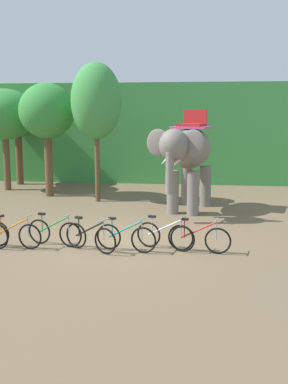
# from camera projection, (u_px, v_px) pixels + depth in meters

# --- Properties ---
(ground_plane) EXTENTS (80.00, 80.00, 0.00)m
(ground_plane) POSITION_uv_depth(u_px,v_px,m) (118.00, 242.00, 13.50)
(ground_plane) COLOR brown
(foliage_hedge) EXTENTS (36.00, 6.00, 5.20)m
(foliage_hedge) POSITION_uv_depth(u_px,v_px,m) (162.00, 132.00, 26.93)
(foliage_hedge) COLOR #3D8E42
(foliage_hedge) RESTS_ON ground
(tree_left) EXTENTS (2.65, 2.65, 4.56)m
(tree_left) POSITION_uv_depth(u_px,v_px,m) (17.00, 116.00, 23.79)
(tree_left) COLOR brown
(tree_left) RESTS_ON ground
(tree_far_left) EXTENTS (2.98, 2.98, 4.80)m
(tree_far_left) POSITION_uv_depth(u_px,v_px,m) (4.00, 115.00, 21.98)
(tree_far_left) COLOR brown
(tree_far_left) RESTS_ON ground
(tree_center_right) EXTENTS (2.42, 2.42, 4.96)m
(tree_center_right) POSITION_uv_depth(u_px,v_px,m) (47.00, 112.00, 20.30)
(tree_center_right) COLOR brown
(tree_center_right) RESTS_ON ground
(tree_far_right) EXTENTS (2.07, 2.07, 5.70)m
(tree_far_right) POSITION_uv_depth(u_px,v_px,m) (96.00, 102.00, 18.99)
(tree_far_right) COLOR brown
(tree_far_right) RESTS_ON ground
(elephant) EXTENTS (2.53, 4.25, 3.78)m
(elephant) POSITION_uv_depth(u_px,v_px,m) (188.00, 153.00, 17.32)
(elephant) COLOR slate
(elephant) RESTS_ON ground
(bike_orange) EXTENTS (1.69, 0.52, 0.92)m
(bike_orange) POSITION_uv_depth(u_px,v_px,m) (14.00, 234.00, 12.83)
(bike_orange) COLOR black
(bike_orange) RESTS_ON ground
(bike_green) EXTENTS (1.67, 0.59, 0.92)m
(bike_green) POSITION_uv_depth(u_px,v_px,m) (55.00, 232.00, 13.05)
(bike_green) COLOR black
(bike_green) RESTS_ON ground
(bike_black) EXTENTS (1.56, 0.83, 0.92)m
(bike_black) POSITION_uv_depth(u_px,v_px,m) (90.00, 237.00, 12.52)
(bike_black) COLOR black
(bike_black) RESTS_ON ground
(bike_teal) EXTENTS (1.68, 0.56, 0.92)m
(bike_teal) POSITION_uv_depth(u_px,v_px,m) (126.00, 237.00, 12.50)
(bike_teal) COLOR black
(bike_teal) RESTS_ON ground
(bike_white) EXTENTS (1.63, 0.70, 0.92)m
(bike_white) POSITION_uv_depth(u_px,v_px,m) (165.00, 235.00, 12.69)
(bike_white) COLOR black
(bike_white) RESTS_ON ground
(bike_red) EXTENTS (1.69, 0.53, 0.92)m
(bike_red) POSITION_uv_depth(u_px,v_px,m) (199.00, 238.00, 12.42)
(bike_red) COLOR black
(bike_red) RESTS_ON ground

